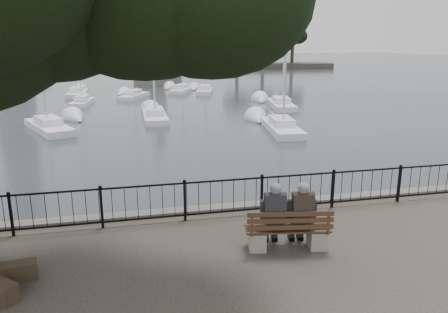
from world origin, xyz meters
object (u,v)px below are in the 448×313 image
object	(u,v)px
bench	(288,235)
lion_monument	(156,68)
person_left	(273,217)
person_right	(301,217)

from	to	relation	value
bench	lion_monument	bearing A→B (deg)	88.77
bench	person_left	size ratio (longest dim) A/B	1.24
person_left	lion_monument	bearing A→B (deg)	88.44
bench	lion_monument	distance (m)	49.50
lion_monument	person_right	bearing A→B (deg)	-90.89
bench	person_right	xyz separation A→B (m)	(0.30, 0.05, 0.36)
person_left	person_right	distance (m)	0.59
person_left	lion_monument	world-z (taller)	lion_monument
bench	person_left	xyz separation A→B (m)	(-0.28, 0.15, 0.36)
lion_monument	person_left	bearing A→B (deg)	-91.56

